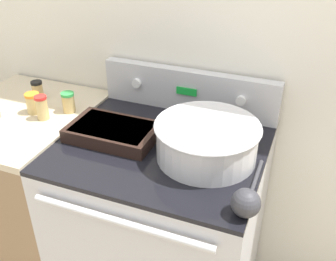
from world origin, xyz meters
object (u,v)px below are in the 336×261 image
at_px(spice_jar_green_cap, 68,102).
at_px(casserole_dish, 113,131).
at_px(spice_jar_orange_cap, 33,103).
at_px(spice_jar_black_cap, 38,90).
at_px(mixing_bowl, 207,139).
at_px(ladle, 246,202).
at_px(spice_jar_red_cap, 42,108).

bearing_deg(spice_jar_green_cap, casserole_dish, -21.02).
xyz_separation_m(spice_jar_green_cap, spice_jar_orange_cap, (-0.14, -0.06, 0.00)).
height_order(spice_jar_green_cap, spice_jar_black_cap, spice_jar_green_cap).
height_order(mixing_bowl, spice_jar_green_cap, mixing_bowl).
relative_size(spice_jar_green_cap, spice_jar_orange_cap, 0.99).
bearing_deg(mixing_bowl, spice_jar_green_cap, 171.32).
xyz_separation_m(mixing_bowl, spice_jar_black_cap, (-0.85, 0.15, -0.02)).
height_order(mixing_bowl, spice_jar_black_cap, mixing_bowl).
height_order(mixing_bowl, spice_jar_orange_cap, mixing_bowl).
bearing_deg(mixing_bowl, spice_jar_orange_cap, 177.40).
height_order(mixing_bowl, casserole_dish, mixing_bowl).
xyz_separation_m(mixing_bowl, ladle, (0.20, -0.24, -0.04)).
distance_m(ladle, spice_jar_green_cap, 0.91).
bearing_deg(spice_jar_orange_cap, casserole_dish, -5.73).
bearing_deg(spice_jar_black_cap, spice_jar_green_cap, -14.50).
relative_size(mixing_bowl, spice_jar_red_cap, 3.62).
height_order(ladle, spice_jar_green_cap, spice_jar_green_cap).
relative_size(casserole_dish, spice_jar_green_cap, 3.83).
height_order(casserole_dish, spice_jar_green_cap, spice_jar_green_cap).
relative_size(ladle, spice_jar_green_cap, 3.66).
bearing_deg(spice_jar_green_cap, spice_jar_black_cap, 165.50).
bearing_deg(spice_jar_black_cap, mixing_bowl, -10.08).
bearing_deg(ladle, spice_jar_red_cap, 165.11).
bearing_deg(spice_jar_orange_cap, spice_jar_green_cap, 25.10).
bearing_deg(spice_jar_green_cap, mixing_bowl, -8.68).
distance_m(spice_jar_green_cap, spice_jar_red_cap, 0.11).
relative_size(ladle, spice_jar_black_cap, 3.72).
xyz_separation_m(mixing_bowl, spice_jar_red_cap, (-0.71, 0.00, -0.01)).
distance_m(spice_jar_red_cap, spice_jar_black_cap, 0.20).
xyz_separation_m(ladle, spice_jar_black_cap, (-1.05, 0.39, 0.01)).
bearing_deg(spice_jar_green_cap, spice_jar_orange_cap, -154.90).
xyz_separation_m(spice_jar_red_cap, spice_jar_orange_cap, (-0.07, 0.03, -0.01)).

